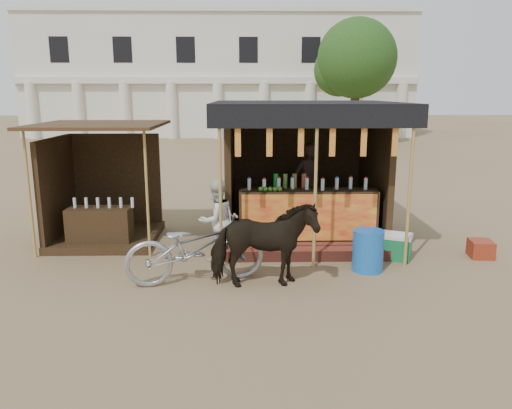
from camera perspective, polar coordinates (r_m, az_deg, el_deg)
name	(u,v)px	position (r m, az deg, el deg)	size (l,w,h in m)	color
ground	(258,304)	(7.30, 0.25, -11.26)	(120.00, 120.00, 0.00)	#846B4C
main_stall	(303,189)	(10.28, 5.43, 1.79)	(3.60, 3.61, 2.78)	brown
secondary_stall	(98,199)	(10.56, -17.63, 0.56)	(2.40, 2.40, 2.38)	#3A2815
cow	(263,245)	(7.65, 0.86, -4.65)	(0.73, 1.61, 1.36)	black
motorbike	(195,247)	(7.93, -6.93, -4.89)	(0.77, 2.20, 1.16)	#9F9EA6
bystander	(216,220)	(8.93, -4.57, -1.81)	(0.71, 0.55, 1.46)	silver
blue_barrel	(368,251)	(8.66, 12.68, -5.16)	(0.52, 0.52, 0.71)	blue
red_crate	(481,249)	(10.07, 24.30, -4.64)	(0.39, 0.44, 0.31)	maroon
cooler	(393,246)	(9.44, 15.41, -4.59)	(0.77, 0.67, 0.46)	#19723F
background_building	(220,78)	(36.67, -4.12, 14.27)	(26.00, 7.45, 8.18)	silver
tree	(353,62)	(29.47, 10.99, 15.74)	(4.50, 4.40, 7.00)	#382314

